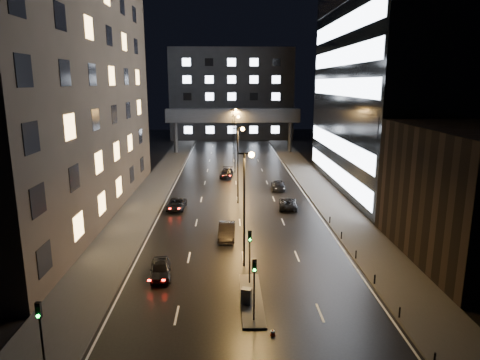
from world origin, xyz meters
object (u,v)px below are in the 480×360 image
Objects in this scene: car_away_a at (160,269)px; car_toward_b at (278,185)px; utility_cabinet at (247,296)px; car_away_b at (227,231)px; car_toward_a at (288,203)px; car_away_d at (227,173)px; car_away_c at (176,204)px.

car_away_a is 0.85× the size of car_toward_b.
car_toward_b is 4.08× the size of utility_cabinet.
car_away_b is 13.19m from car_toward_a.
car_away_d is 4.18× the size of utility_cabinet.
car_toward_a is 0.99× the size of car_toward_b.
car_away_b reaches higher than utility_cabinet.
car_toward_a is (7.85, 10.60, -0.12)m from car_away_b.
car_away_a is 0.88× the size of car_away_c.
car_toward_a is at bearing 93.45° from car_toward_b.
car_away_a is at bearing -84.29° from car_away_c.
car_toward_b is (7.76, 20.53, -0.08)m from car_away_b.
car_away_b is at bearing -83.73° from car_away_d.
car_away_d is 1.02× the size of car_toward_b.
car_away_b reaches higher than car_away_a.
car_away_c is at bearing 123.34° from car_away_b.
car_away_a is 32.23m from car_toward_b.
car_away_c is 0.96× the size of car_toward_b.
car_toward_a is (7.85, -18.58, -0.05)m from car_away_d.
car_away_d is 1.03× the size of car_toward_a.
car_away_d is (0.00, 29.18, -0.07)m from car_away_b.
car_away_a is 0.86× the size of car_away_b.
car_away_b reaches higher than car_away_d.
car_away_d is 11.62m from car_toward_b.
car_away_b is at bearing 59.89° from car_toward_a.
car_toward_b is (7.76, -8.65, -0.02)m from car_away_d.
car_toward_b is at bearing -83.10° from car_toward_a.
car_away_d reaches higher than car_toward_a.
car_toward_b is at bearing 96.69° from utility_cabinet.
utility_cabinet is (1.40, -42.91, 0.02)m from car_away_d.
car_away_d reaches higher than car_away_a.
car_away_b is at bearing 72.24° from car_toward_b.
car_toward_b reaches higher than car_away_c.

